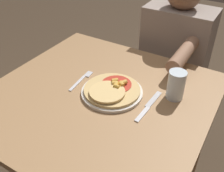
{
  "coord_description": "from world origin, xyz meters",
  "views": [
    {
      "loc": [
        0.52,
        -0.74,
        1.47
      ],
      "look_at": [
        0.05,
        0.04,
        0.81
      ],
      "focal_mm": 42.0,
      "sensor_mm": 36.0,
      "label": 1
    }
  ],
  "objects_px": {
    "fork": "(82,79)",
    "drinking_glass": "(176,85)",
    "knife": "(148,106)",
    "plate": "(112,92)",
    "pizza": "(112,89)",
    "person_diner": "(175,55)",
    "dining_table": "(99,116)"
  },
  "relations": [
    {
      "from": "pizza",
      "to": "person_diner",
      "type": "xyz_separation_m",
      "value": [
        0.07,
        0.63,
        -0.11
      ]
    },
    {
      "from": "pizza",
      "to": "fork",
      "type": "distance_m",
      "value": 0.18
    },
    {
      "from": "fork",
      "to": "person_diner",
      "type": "xyz_separation_m",
      "value": [
        0.25,
        0.61,
        -0.09
      ]
    },
    {
      "from": "dining_table",
      "to": "pizza",
      "type": "bearing_deg",
      "value": 36.61
    },
    {
      "from": "pizza",
      "to": "person_diner",
      "type": "distance_m",
      "value": 0.65
    },
    {
      "from": "plate",
      "to": "pizza",
      "type": "xyz_separation_m",
      "value": [
        0.0,
        -0.0,
        0.02
      ]
    },
    {
      "from": "pizza",
      "to": "knife",
      "type": "distance_m",
      "value": 0.18
    },
    {
      "from": "plate",
      "to": "knife",
      "type": "relative_size",
      "value": 1.22
    },
    {
      "from": "drinking_glass",
      "to": "person_diner",
      "type": "bearing_deg",
      "value": 108.38
    },
    {
      "from": "pizza",
      "to": "knife",
      "type": "bearing_deg",
      "value": 1.2
    },
    {
      "from": "dining_table",
      "to": "plate",
      "type": "distance_m",
      "value": 0.15
    },
    {
      "from": "plate",
      "to": "pizza",
      "type": "bearing_deg",
      "value": -77.47
    },
    {
      "from": "pizza",
      "to": "fork",
      "type": "xyz_separation_m",
      "value": [
        -0.18,
        0.02,
        -0.02
      ]
    },
    {
      "from": "person_diner",
      "to": "plate",
      "type": "bearing_deg",
      "value": -96.59
    },
    {
      "from": "knife",
      "to": "person_diner",
      "type": "height_order",
      "value": "person_diner"
    },
    {
      "from": "knife",
      "to": "plate",
      "type": "bearing_deg",
      "value": 179.75
    },
    {
      "from": "dining_table",
      "to": "knife",
      "type": "bearing_deg",
      "value": 9.93
    },
    {
      "from": "fork",
      "to": "knife",
      "type": "xyz_separation_m",
      "value": [
        0.35,
        -0.02,
        0.0
      ]
    },
    {
      "from": "pizza",
      "to": "person_diner",
      "type": "relative_size",
      "value": 0.21
    },
    {
      "from": "person_diner",
      "to": "dining_table",
      "type": "bearing_deg",
      "value": -100.1
    },
    {
      "from": "dining_table",
      "to": "person_diner",
      "type": "height_order",
      "value": "person_diner"
    },
    {
      "from": "knife",
      "to": "drinking_glass",
      "type": "height_order",
      "value": "drinking_glass"
    },
    {
      "from": "dining_table",
      "to": "plate",
      "type": "xyz_separation_m",
      "value": [
        0.05,
        0.04,
        0.13
      ]
    },
    {
      "from": "fork",
      "to": "knife",
      "type": "bearing_deg",
      "value": -2.88
    },
    {
      "from": "pizza",
      "to": "drinking_glass",
      "type": "xyz_separation_m",
      "value": [
        0.24,
        0.12,
        0.04
      ]
    },
    {
      "from": "pizza",
      "to": "drinking_glass",
      "type": "relative_size",
      "value": 1.92
    },
    {
      "from": "fork",
      "to": "drinking_glass",
      "type": "height_order",
      "value": "drinking_glass"
    },
    {
      "from": "fork",
      "to": "person_diner",
      "type": "height_order",
      "value": "person_diner"
    },
    {
      "from": "pizza",
      "to": "person_diner",
      "type": "bearing_deg",
      "value": 83.54
    },
    {
      "from": "drinking_glass",
      "to": "fork",
      "type": "bearing_deg",
      "value": -166.73
    },
    {
      "from": "fork",
      "to": "knife",
      "type": "distance_m",
      "value": 0.35
    },
    {
      "from": "knife",
      "to": "drinking_glass",
      "type": "relative_size",
      "value": 1.72
    }
  ]
}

